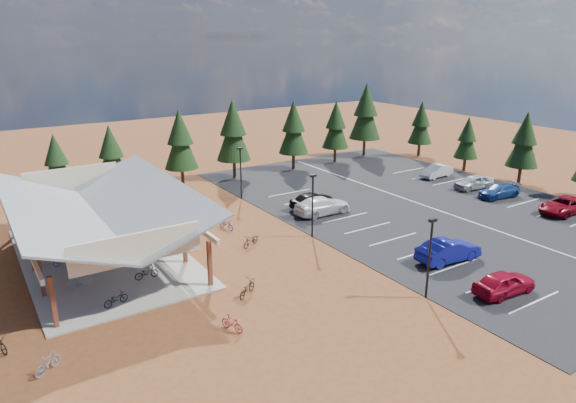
{
  "coord_description": "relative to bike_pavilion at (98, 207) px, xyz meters",
  "views": [
    {
      "loc": [
        -17.34,
        -29.0,
        15.23
      ],
      "look_at": [
        4.21,
        4.33,
        2.46
      ],
      "focal_mm": 32.0,
      "sensor_mm": 36.0,
      "label": 1
    }
  ],
  "objects": [
    {
      "name": "ground",
      "position": [
        10.0,
        -7.0,
        -3.82
      ],
      "size": [
        140.0,
        140.0,
        0.0
      ],
      "primitive_type": "plane",
      "color": "brown",
      "rests_on": "ground"
    },
    {
      "name": "asphalt_lot",
      "position": [
        28.5,
        -4.0,
        -3.8
      ],
      "size": [
        27.0,
        44.0,
        0.04
      ],
      "primitive_type": "cube",
      "color": "black",
      "rests_on": "ground"
    },
    {
      "name": "concrete_pad",
      "position": [
        0.0,
        0.0,
        -3.77
      ],
      "size": [
        10.6,
        18.6,
        0.1
      ],
      "primitive_type": "cube",
      "color": "gray",
      "rests_on": "ground"
    },
    {
      "name": "bike_pavilion",
      "position": [
        0.0,
        0.0,
        0.0
      ],
      "size": [
        11.65,
        19.4,
        4.97
      ],
      "color": "#512917",
      "rests_on": "concrete_pad"
    },
    {
      "name": "lamp_post_0",
      "position": [
        15.0,
        -17.0,
        -0.85
      ],
      "size": [
        0.5,
        0.25,
        5.14
      ],
      "color": "black",
      "rests_on": "ground"
    },
    {
      "name": "lamp_post_1",
      "position": [
        15.0,
        -5.0,
        -0.85
      ],
      "size": [
        0.5,
        0.25,
        5.14
      ],
      "color": "black",
      "rests_on": "ground"
    },
    {
      "name": "lamp_post_2",
      "position": [
        15.0,
        7.0,
        -0.85
      ],
      "size": [
        0.5,
        0.25,
        5.14
      ],
      "color": "black",
      "rests_on": "ground"
    },
    {
      "name": "trash_bin_0",
      "position": [
        5.13,
        -1.77,
        -3.37
      ],
      "size": [
        0.6,
        0.6,
        0.9
      ],
      "primitive_type": "cylinder",
      "color": "#3F2F16",
      "rests_on": "ground"
    },
    {
      "name": "trash_bin_1",
      "position": [
        5.81,
        -1.66,
        -3.37
      ],
      "size": [
        0.6,
        0.6,
        0.9
      ],
      "primitive_type": "cylinder",
      "color": "#3F2F16",
      "rests_on": "ground"
    },
    {
      "name": "pine_2",
      "position": [
        -0.06,
        15.66,
        0.24
      ],
      "size": [
        2.86,
        2.86,
        6.66
      ],
      "color": "#382314",
      "rests_on": "ground"
    },
    {
      "name": "pine_3",
      "position": [
        4.81,
        14.66,
        0.57
      ],
      "size": [
        3.09,
        3.09,
        7.2
      ],
      "color": "#382314",
      "rests_on": "ground"
    },
    {
      "name": "pine_4",
      "position": [
        11.89,
        14.44,
        1.19
      ],
      "size": [
        3.53,
        3.53,
        8.22
      ],
      "color": "#382314",
      "rests_on": "ground"
    },
    {
      "name": "pine_5",
      "position": [
        17.99,
        14.3,
        1.58
      ],
      "size": [
        3.8,
        3.8,
        8.85
      ],
      "color": "#382314",
      "rests_on": "ground"
    },
    {
      "name": "pine_6",
      "position": [
        25.91,
        14.21,
        1.2
      ],
      "size": [
        3.53,
        3.53,
        8.23
      ],
      "color": "#382314",
      "rests_on": "ground"
    },
    {
      "name": "pine_7",
      "position": [
        32.38,
        14.41,
        0.92
      ],
      "size": [
        3.34,
        3.34,
        7.78
      ],
      "color": "#382314",
      "rests_on": "ground"
    },
    {
      "name": "pine_8",
      "position": [
        37.96,
        15.25,
        2.04
      ],
      "size": [
        4.12,
        4.12,
        9.59
      ],
      "color": "#382314",
      "rests_on": "ground"
    },
    {
      "name": "pine_11",
      "position": [
        43.14,
        -4.37,
        0.93
      ],
      "size": [
        3.34,
        3.34,
        7.79
      ],
      "color": "#382314",
      "rests_on": "ground"
    },
    {
      "name": "pine_12",
      "position": [
        42.64,
        2.54,
        0.11
      ],
      "size": [
        2.77,
        2.77,
        6.45
      ],
      "color": "#382314",
      "rests_on": "ground"
    },
    {
      "name": "pine_13",
      "position": [
        43.92,
        11.04,
        0.63
      ],
      "size": [
        3.13,
        3.13,
        7.3
      ],
      "color": "#382314",
      "rests_on": "ground"
    },
    {
      "name": "bike_0",
      "position": [
        -1.21,
        -7.8,
        -3.32
      ],
      "size": [
        1.61,
        0.9,
        0.8
      ],
      "primitive_type": "imported",
      "rotation": [
        0.0,
        0.0,
        1.82
      ],
      "color": "black",
      "rests_on": "concrete_pad"
    },
    {
      "name": "bike_1",
      "position": [
        -2.48,
        -4.12,
        -3.27
      ],
      "size": [
        1.52,
        0.52,
        0.9
      ],
      "primitive_type": "imported",
      "rotation": [
        0.0,
        0.0,
        1.5
      ],
      "color": "#9DA0A6",
      "rests_on": "concrete_pad"
    },
    {
      "name": "bike_2",
      "position": [
        -2.7,
        -0.1,
        -3.33
      ],
      "size": [
        1.6,
        0.95,
        0.8
      ],
      "primitive_type": "imported",
      "rotation": [
        0.0,
        0.0,
        1.86
      ],
      "color": "navy",
      "rests_on": "concrete_pad"
    },
    {
      "name": "bike_3",
      "position": [
        -1.3,
        7.43,
        -3.26
      ],
      "size": [
        1.57,
        0.52,
        0.93
      ],
      "primitive_type": "imported",
      "rotation": [
        0.0,
        0.0,
        1.52
      ],
      "color": "maroon",
      "rests_on": "concrete_pad"
    },
    {
      "name": "bike_4",
      "position": [
        1.44,
        -5.35,
        -3.31
      ],
      "size": [
        1.58,
        0.6,
        0.82
      ],
      "primitive_type": "imported",
      "rotation": [
        0.0,
        0.0,
        1.53
      ],
      "color": "black",
      "rests_on": "concrete_pad"
    },
    {
      "name": "bike_5",
      "position": [
        1.93,
        -3.71,
        -3.21
      ],
      "size": [
        1.78,
        1.01,
        1.03
      ],
      "primitive_type": "imported",
      "rotation": [
        0.0,
        0.0,
        1.9
      ],
      "color": "gray",
      "rests_on": "concrete_pad"
    },
    {
      "name": "bike_6",
      "position": [
        3.33,
        0.75,
        -3.23
      ],
      "size": [
        1.98,
        1.08,
        0.99
      ],
      "primitive_type": "imported",
      "rotation": [
        0.0,
        0.0,
        1.33
      ],
      "color": "#275B98",
      "rests_on": "concrete_pad"
    },
    {
      "name": "bike_7",
      "position": [
        1.54,
        6.2,
        -3.19
      ],
      "size": [
        1.85,
        1.07,
        1.07
      ],
      "primitive_type": "imported",
      "rotation": [
        0.0,
        0.0,
        1.23
      ],
      "color": "maroon",
      "rests_on": "concrete_pad"
    },
    {
      "name": "bike_9",
      "position": [
        -5.63,
        -12.33,
        -3.35
      ],
      "size": [
        1.53,
        1.27,
        0.94
      ],
      "primitive_type": "imported",
      "rotation": [
        0.0,
        0.0,
        2.19
      ],
      "color": "gray",
      "rests_on": "ground"
    },
    {
      "name": "bike_11",
      "position": [
        3.35,
        -13.88,
        -3.36
      ],
      "size": [
        0.94,
        1.6,
        0.93
      ],
      "primitive_type": "imported",
      "rotation": [
        0.0,
        0.0,
        0.35
      ],
      "color": "maroon",
      "rests_on": "ground"
    },
    {
      "name": "bike_12",
      "position": [
        5.94,
        -10.8,
        -3.33
      ],
      "size": [
        1.9,
        1.59,
        0.98
      ],
      "primitive_type": "imported",
      "rotation": [
        0.0,
        0.0,
        2.17
      ],
      "color": "black",
      "rests_on": "ground"
    },
    {
      "name": "bike_14",
      "position": [
        10.02,
        0.26,
        -3.36
      ],
      "size": [
        0.96,
        1.84,
        0.92
      ],
      "primitive_type": "imported",
      "rotation": [
        0.0,
        0.0,
        0.21
      ],
      "color": "navy",
      "rests_on": "ground"
    },
    {
      "name": "bike_15",
      "position": [
        5.37,
        -0.4,
        -3.37
      ],
      "size": [
        1.13,
        1.51,
        0.9
      ],
      "primitive_type": "imported",
      "rotation": [
        0.0,
        0.0,
        2.61
      ],
      "color": "#9E2C17",
      "rests_on": "ground"
    },
    {
      "name": "bike_16",
      "position": [
        9.95,
        -4.06,
        -3.35
      ],
      "size": [
        1.9,
        1.37,
        0.95
      ],
      "primitive_type": "imported",
      "rotation": [
        0.0,
        0.0,
        5.17
      ],
      "color": "black",
      "rests_on": "ground"
    },
    {
      "name": "car_0",
      "position": [
        19.39,
        -19.26,
        -3.05
      ],
      "size": [
        4.42,
        2.05,
        1.47
      ],
      "primitive_type": "imported",
      "rotation": [
        0.0,
        0.0,
        1.5
      ],
      "color": "maroon",
      "rests_on": "asphalt_lot"
    },
    {
      "name": "car_1",
      "position": [
        20.34,
        -14.1,
        -2.98
      ],
      "size": [
        5.03,
        2.13,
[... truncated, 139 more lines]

